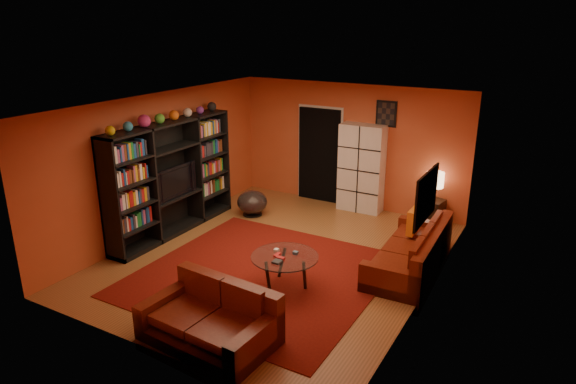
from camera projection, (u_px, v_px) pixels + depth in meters
The scene contains 20 objects.
floor at pixel (278, 256), 8.73m from camera, with size 6.00×6.00×0.00m, color brown.
ceiling at pixel (277, 104), 7.90m from camera, with size 6.00×6.00×0.00m, color white.
wall_back at pixel (350, 146), 10.79m from camera, with size 6.00×6.00×0.00m, color #BD4C29.
wall_front at pixel (144, 254), 5.84m from camera, with size 6.00×6.00×0.00m, color #BD4C29.
wall_left at pixel (161, 164), 9.48m from camera, with size 6.00×6.00×0.00m, color #BD4C29.
wall_right at pixel (432, 211), 7.15m from camera, with size 6.00×6.00×0.00m, color #BD4C29.
rug at pixel (261, 274), 8.11m from camera, with size 3.60×3.60×0.01m, color #520D09.
doorway at pixel (319, 155), 11.17m from camera, with size 0.95×0.10×2.04m, color black.
wall_art_right at pixel (426, 197), 6.81m from camera, with size 0.03×1.00×0.70m, color black.
wall_art_back at pixel (386, 114), 10.18m from camera, with size 0.42×0.03×0.52m, color black.
entertainment_unit at pixel (172, 178), 9.46m from camera, with size 0.45×3.00×2.10m, color black.
tv at pixel (172, 181), 9.41m from camera, with size 0.13×1.02×0.59m, color black.
sofa at pixel (415, 253), 8.21m from camera, with size 0.99×2.27×0.85m.
loveseat at pixel (213, 318), 6.43m from camera, with size 1.70×1.10×0.85m.
throw_pillow at pixel (413, 221), 8.58m from camera, with size 0.12×0.42×0.42m, color orange.
coffee_table at pixel (285, 259), 7.60m from camera, with size 1.01×1.01×0.50m.
storage_cabinet at pixel (362, 168), 10.58m from camera, with size 0.91×0.41×1.83m, color silver.
bowl_chair at pixel (252, 202), 10.49m from camera, with size 0.62×0.62×0.51m.
side_table at pixel (432, 212), 10.04m from camera, with size 0.40×0.40×0.50m, color black.
table_lamp at pixel (435, 180), 9.83m from camera, with size 0.33×0.33×0.56m.
Camera 1 is at (4.05, -6.81, 3.85)m, focal length 32.00 mm.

